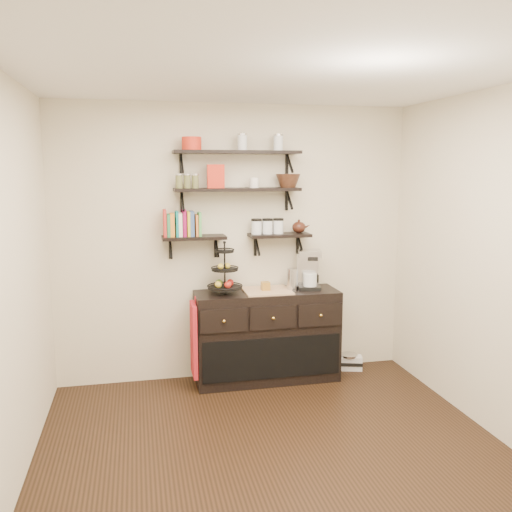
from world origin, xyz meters
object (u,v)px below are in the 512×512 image
object	(u,v)px
radio	(349,362)
coffee_maker	(309,270)
sideboard	(267,336)
fruit_stand	(225,276)

from	to	relation	value
radio	coffee_maker	bearing A→B (deg)	-157.11
sideboard	radio	size ratio (longest dim) A/B	4.69
radio	sideboard	bearing A→B (deg)	-158.50
fruit_stand	coffee_maker	size ratio (longest dim) A/B	1.23
coffee_maker	sideboard	bearing A→B (deg)	-164.69
fruit_stand	radio	distance (m)	1.65
coffee_maker	fruit_stand	bearing A→B (deg)	-166.66
radio	fruit_stand	bearing A→B (deg)	-160.23
sideboard	coffee_maker	world-z (taller)	coffee_maker
coffee_maker	radio	distance (m)	1.11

